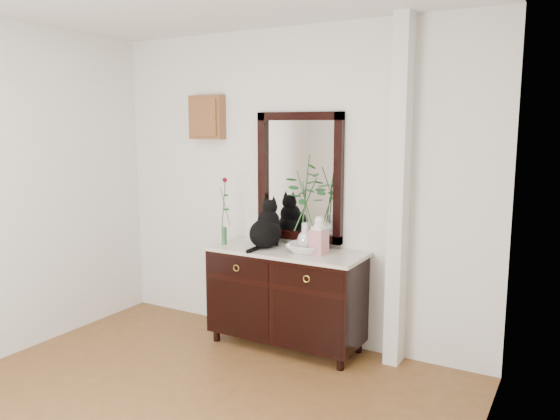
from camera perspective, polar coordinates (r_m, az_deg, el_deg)
The scene contains 10 objects.
wall_back at distance 4.75m, azimuth 1.03°, elevation 2.45°, with size 3.60×0.04×2.70m, color silver.
pilaster at distance 4.29m, azimuth 12.35°, elevation 1.55°, with size 0.12×0.20×2.70m, color silver.
sideboard at distance 4.67m, azimuth 0.61°, elevation -8.67°, with size 1.33×0.52×0.82m.
wall_mirror at distance 4.68m, azimuth 2.03°, elevation 3.46°, with size 0.80×0.06×1.10m.
key_cabinet at distance 5.14m, azimuth -7.64°, elevation 9.57°, with size 0.35×0.10×0.40m, color brown.
cat at distance 4.61m, azimuth -1.54°, elevation -1.42°, with size 0.29×0.36×0.41m, color black, non-canonical shape.
lotus_bowl at distance 4.47m, azimuth 2.65°, elevation -4.00°, with size 0.30×0.30×0.07m, color white.
vase_branches at distance 4.40m, azimuth 2.68°, elevation 0.83°, with size 0.38×0.38×0.79m, color silver, non-canonical shape.
bud_vase_rose at distance 4.74m, azimuth -5.90°, elevation -0.05°, with size 0.07×0.07×0.60m, color #2D6739, non-canonical shape.
ginger_jar at distance 4.38m, azimuth 4.08°, elevation -2.60°, with size 0.12×0.12×0.32m, color silver, non-canonical shape.
Camera 1 is at (2.25, -2.17, 1.89)m, focal length 35.00 mm.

